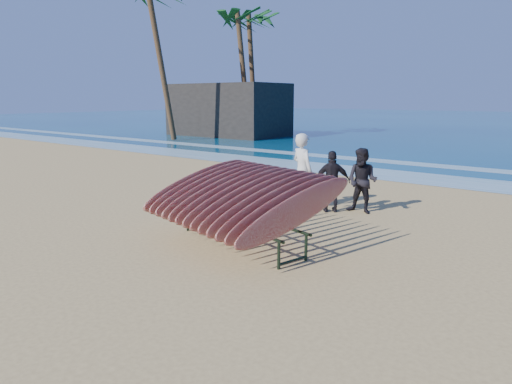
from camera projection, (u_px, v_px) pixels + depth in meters
ground at (231, 246)px, 8.95m from camera, size 120.00×120.00×0.00m
foam_near at (409, 177)px, 16.71m from camera, size 160.00×160.00×0.00m
foam_far at (438, 166)px, 19.42m from camera, size 160.00×160.00×0.00m
surfboard_rack at (241, 196)px, 8.86m from camera, size 3.72×3.44×1.62m
person_white at (302, 171)px, 11.88m from camera, size 0.84×0.71×1.96m
person_dark_a at (362, 181)px, 11.37m from camera, size 0.81×0.64×1.64m
person_dark_b at (332, 182)px, 11.48m from camera, size 0.96×0.85×1.56m
building at (228, 110)px, 34.74m from camera, size 8.73×4.85×3.88m
palm_mid at (243, 21)px, 31.80m from camera, size 5.20×5.20×8.97m
palm_right at (252, 23)px, 33.42m from camera, size 5.20×5.20×9.12m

